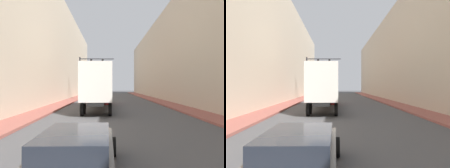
% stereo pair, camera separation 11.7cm
% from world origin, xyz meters
% --- Properties ---
extents(sidewalk_right, '(2.07, 80.00, 0.15)m').
position_xyz_m(sidewalk_right, '(6.45, 30.00, 0.07)').
color(sidewalk_right, '#9E564C').
rests_on(sidewalk_right, ground).
extents(sidewalk_left, '(2.07, 80.00, 0.15)m').
position_xyz_m(sidewalk_left, '(-6.45, 30.00, 0.07)').
color(sidewalk_left, '#9E564C').
rests_on(sidewalk_left, ground).
extents(building_right, '(6.00, 80.00, 13.64)m').
position_xyz_m(building_right, '(10.48, 30.00, 6.82)').
color(building_right, beige).
rests_on(building_right, ground).
extents(building_left, '(6.00, 80.00, 15.36)m').
position_xyz_m(building_left, '(-10.48, 30.00, 7.68)').
color(building_left, beige).
rests_on(building_left, ground).
extents(semi_truck, '(2.41, 13.24, 4.04)m').
position_xyz_m(semi_truck, '(-1.71, 22.06, 2.28)').
color(semi_truck, silver).
rests_on(semi_truck, ground).
extents(sedan_car, '(2.04, 4.62, 1.21)m').
position_xyz_m(sedan_car, '(-1.57, 5.69, 0.60)').
color(sedan_car, slate).
rests_on(sedan_car, ground).
extents(traffic_signal_gantry, '(5.47, 0.35, 6.81)m').
position_xyz_m(traffic_signal_gantry, '(-4.07, 34.72, 4.64)').
color(traffic_signal_gantry, black).
rests_on(traffic_signal_gantry, ground).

